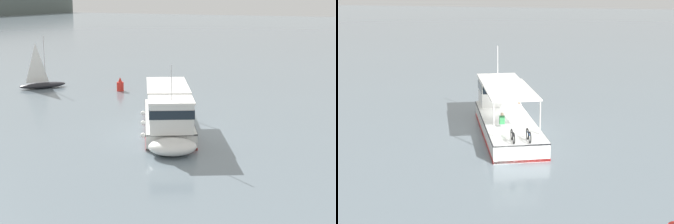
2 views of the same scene
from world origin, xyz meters
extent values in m
plane|color=slate|center=(0.00, 0.00, 0.00)|extent=(400.00, 400.00, 0.00)
cube|color=white|center=(1.58, 0.79, 0.55)|extent=(11.07, 7.78, 1.10)
ellipsoid|color=white|center=(-3.93, -2.04, 0.55)|extent=(3.30, 3.62, 1.01)
cube|color=red|center=(1.58, 0.79, 0.10)|extent=(11.09, 7.81, 0.16)
cube|color=#2D2D33|center=(1.58, 0.79, 1.02)|extent=(11.10, 7.83, 0.10)
cube|color=white|center=(-2.33, -1.22, 2.05)|extent=(3.55, 3.61, 1.90)
cube|color=#19232D|center=(-2.33, -1.22, 2.38)|extent=(3.62, 3.68, 0.56)
cube|color=white|center=(-2.33, -1.22, 3.06)|extent=(3.77, 3.82, 0.12)
cube|color=white|center=(1.98, 0.99, 3.15)|extent=(7.31, 5.68, 0.10)
cylinder|color=silver|center=(-0.29, -1.70, 2.10)|extent=(0.08, 0.08, 2.00)
cylinder|color=silver|center=(-1.53, 0.72, 2.10)|extent=(0.08, 0.08, 2.00)
cylinder|color=silver|center=(5.50, 1.26, 2.10)|extent=(0.08, 0.08, 2.00)
cylinder|color=silver|center=(4.26, 3.68, 2.10)|extent=(0.08, 0.08, 2.00)
cylinder|color=silver|center=(-2.60, -1.36, 4.22)|extent=(0.06, 0.06, 2.20)
sphere|color=white|center=(-2.25, 0.82, 0.50)|extent=(0.36, 0.36, 0.36)
sphere|color=white|center=(0.68, 2.32, 0.50)|extent=(0.36, 0.36, 0.36)
sphere|color=white|center=(3.44, 3.74, 0.50)|extent=(0.36, 0.36, 0.36)
torus|color=black|center=(5.84, 2.46, 1.43)|extent=(0.61, 0.35, 0.66)
torus|color=black|center=(6.46, 2.78, 1.43)|extent=(0.61, 0.35, 0.66)
cylinder|color=#232328|center=(6.15, 2.62, 1.55)|extent=(0.65, 0.37, 0.06)
torus|color=black|center=(5.43, 3.26, 1.43)|extent=(0.61, 0.35, 0.66)
torus|color=black|center=(6.05, 3.58, 1.43)|extent=(0.61, 0.35, 0.66)
cylinder|color=#1E478C|center=(5.74, 3.42, 1.55)|extent=(0.65, 0.37, 0.06)
cube|color=#338C4C|center=(3.58, 1.11, 1.56)|extent=(0.34, 0.39, 0.52)
sphere|color=beige|center=(3.58, 1.11, 1.93)|extent=(0.20, 0.20, 0.20)
cube|color=white|center=(0.24, 1.17, 1.56)|extent=(0.34, 0.39, 0.52)
sphere|color=#9E7051|center=(0.24, 1.17, 1.93)|extent=(0.20, 0.20, 0.20)
ellipsoid|color=#232328|center=(11.16, 19.41, 0.30)|extent=(4.67, 4.02, 0.60)
cylinder|color=silver|center=(11.39, 19.23, 3.00)|extent=(0.08, 0.08, 4.80)
pyramid|color=white|center=(10.70, 19.72, 2.69)|extent=(1.39, 1.08, 4.08)
cylinder|color=red|center=(13.11, 11.28, 0.45)|extent=(0.70, 0.70, 0.90)
cone|color=red|center=(13.11, 11.28, 1.15)|extent=(0.42, 0.42, 0.50)
camera|label=1|loc=(-30.72, -13.90, 9.53)|focal=54.12mm
camera|label=2|loc=(30.51, 10.42, 9.43)|focal=51.59mm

